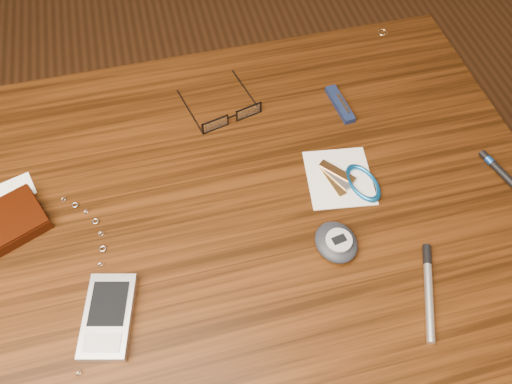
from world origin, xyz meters
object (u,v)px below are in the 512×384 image
Objects in this scene: pda_phone at (108,316)px; notepad_keys at (352,180)px; silver_pen at (428,284)px; wallet_and_card at (8,221)px; desk at (222,246)px; pocket_knife at (340,104)px; eyeglasses at (230,116)px; pedometer at (336,242)px.

pda_phone reaches higher than notepad_keys.
wallet_and_card is at bearing 156.99° from silver_pen.
desk is at bearing 144.82° from silver_pen.
desk is 8.22× the size of notepad_keys.
pocket_knife is at bearing 33.15° from desk.
desk is 8.13× the size of pda_phone.
pocket_knife is at bearing -4.49° from eyeglasses.
pedometer is (0.32, 0.03, 0.00)m from pda_phone.
desk is 0.32m from wallet_and_card.
eyeglasses is 1.09× the size of pda_phone.
pocket_knife is (0.19, -0.01, -0.01)m from eyeglasses.
desk is 0.31m from pocket_knife.
wallet_and_card is (-0.29, 0.05, 0.11)m from desk.
eyeglasses is 0.37m from pda_phone.
pedometer reaches higher than desk.
eyeglasses is 0.23m from notepad_keys.
wallet_and_card is 0.22m from pda_phone.
pda_phone is 1.63× the size of pedometer.
eyeglasses is at bearing 18.86° from wallet_and_card.
silver_pen is (0.10, -0.09, -0.01)m from pedometer.
notepad_keys is at bearing 2.12° from desk.
pocket_knife is at bearing 77.26° from notepad_keys.
pda_phone is 0.42m from silver_pen.
desk is 0.22m from eyeglasses.
eyeglasses is at bearing 109.28° from pedometer.
notepad_keys is 0.93× the size of silver_pen.
pedometer is at bearing -110.56° from pocket_knife.
eyeglasses reaches higher than silver_pen.
eyeglasses is (0.06, 0.17, 0.11)m from desk.
pedometer reaches higher than eyeglasses.
wallet_and_card is 0.55m from pocket_knife.
silver_pen is at bearing -7.81° from pda_phone.
wallet_and_card is 0.51m from notepad_keys.
pda_phone is (-0.17, -0.12, 0.11)m from desk.
notepad_keys is at bearing -47.54° from eyeglasses.
silver_pen is at bearing -77.45° from notepad_keys.
eyeglasses reaches higher than pda_phone.
pedometer is at bearing -18.10° from wallet_and_card.
pedometer reaches higher than wallet_and_card.
eyeglasses is at bearing 175.51° from pocket_knife.
desk is 0.23m from pda_phone.
pocket_knife is (0.03, 0.15, 0.00)m from notepad_keys.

